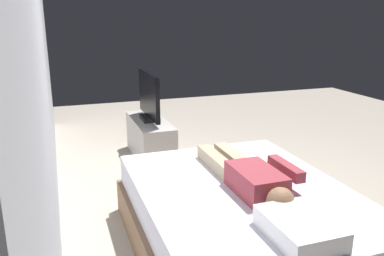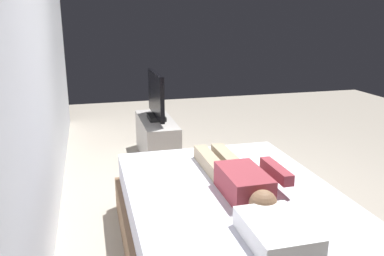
# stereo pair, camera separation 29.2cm
# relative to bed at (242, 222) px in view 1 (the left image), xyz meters

# --- Properties ---
(ground_plane) EXTENTS (10.00, 10.00, 0.00)m
(ground_plane) POSITION_rel_bed_xyz_m (0.78, -0.32, -0.26)
(ground_plane) COLOR #ADA393
(back_wall) EXTENTS (6.40, 0.10, 2.80)m
(back_wall) POSITION_rel_bed_xyz_m (1.18, 1.35, 1.14)
(back_wall) COLOR silver
(back_wall) RESTS_ON ground
(bed) EXTENTS (2.05, 1.56, 0.54)m
(bed) POSITION_rel_bed_xyz_m (0.00, 0.00, 0.00)
(bed) COLOR brown
(bed) RESTS_ON ground
(pillow) EXTENTS (0.48, 0.34, 0.12)m
(pillow) POSITION_rel_bed_xyz_m (-0.71, 0.00, 0.34)
(pillow) COLOR white
(pillow) RESTS_ON bed
(person) EXTENTS (1.26, 0.46, 0.18)m
(person) POSITION_rel_bed_xyz_m (0.03, -0.06, 0.36)
(person) COLOR #993842
(person) RESTS_ON bed
(remote) EXTENTS (0.15, 0.04, 0.02)m
(remote) POSITION_rel_bed_xyz_m (0.18, -0.46, 0.29)
(remote) COLOR black
(remote) RESTS_ON bed
(tv_stand) EXTENTS (1.10, 0.40, 0.50)m
(tv_stand) POSITION_rel_bed_xyz_m (2.30, 0.16, -0.01)
(tv_stand) COLOR #B7B2AD
(tv_stand) RESTS_ON ground
(tv) EXTENTS (0.88, 0.20, 0.59)m
(tv) POSITION_rel_bed_xyz_m (2.30, 0.16, 0.52)
(tv) COLOR black
(tv) RESTS_ON tv_stand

